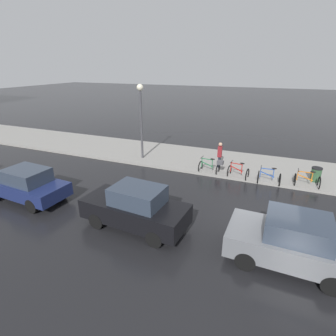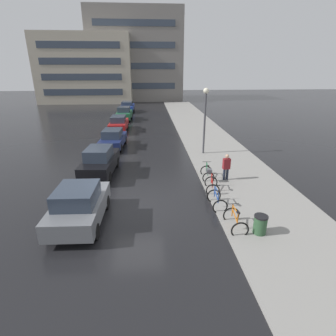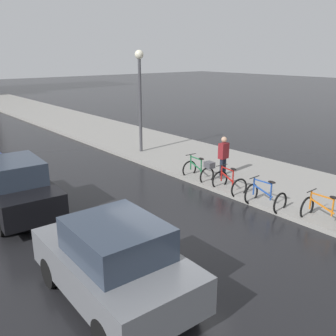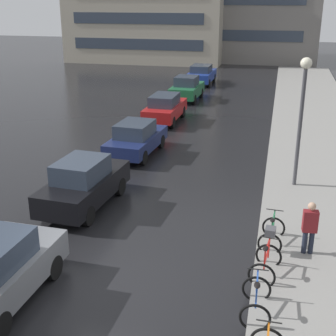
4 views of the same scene
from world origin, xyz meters
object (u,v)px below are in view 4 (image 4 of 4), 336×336
at_px(bicycle_farthest, 271,234).
at_px(car_black, 84,184).
at_px(bicycle_third, 265,264).
at_px(pedestrian, 310,227).
at_px(car_red, 165,108).
at_px(bicycle_second, 256,301).
at_px(car_blue, 201,74).
at_px(car_navy, 136,138).
at_px(streetlamp, 302,102).
at_px(car_green, 187,88).

bearing_deg(bicycle_farthest, car_black, 166.96).
bearing_deg(bicycle_third, pedestrian, 49.83).
distance_m(car_black, car_red, 11.94).
bearing_deg(car_black, bicycle_second, -37.07).
bearing_deg(car_blue, bicycle_second, -77.97).
distance_m(car_black, car_navy, 5.81).
bearing_deg(car_red, bicycle_third, -67.02).
bearing_deg(bicycle_farthest, pedestrian, -12.69).
distance_m(car_navy, streetlamp, 7.83).
bearing_deg(car_blue, car_green, -89.29).
relative_size(car_navy, car_green, 1.05).
height_order(car_navy, car_green, car_green).
distance_m(bicycle_second, bicycle_farthest, 3.16).
relative_size(car_navy, car_blue, 0.99).
distance_m(bicycle_second, car_black, 7.68).
height_order(car_navy, car_red, car_red).
xyz_separation_m(bicycle_second, bicycle_third, (0.14, 1.62, 0.00)).
bearing_deg(car_navy, bicycle_second, -59.92).
relative_size(bicycle_farthest, streetlamp, 0.29).
relative_size(car_blue, pedestrian, 2.49).
xyz_separation_m(bicycle_second, car_red, (-6.19, 16.56, 0.41)).
xyz_separation_m(bicycle_third, car_green, (-6.27, 21.03, 0.43)).
bearing_deg(car_red, pedestrian, -61.41).
bearing_deg(bicycle_third, bicycle_second, -94.99).
distance_m(bicycle_farthest, car_blue, 26.81).
relative_size(car_red, pedestrian, 2.52).
height_order(car_black, car_blue, car_black).
distance_m(car_red, car_blue, 12.60).
xyz_separation_m(car_navy, pedestrian, (7.28, -7.50, 0.17)).
bearing_deg(pedestrian, bicycle_second, -112.97).
bearing_deg(car_red, streetlamp, -50.02).
height_order(bicycle_second, streetlamp, streetlamp).
distance_m(bicycle_second, car_green, 23.48).
bearing_deg(bicycle_farthest, car_blue, 103.94).
xyz_separation_m(car_navy, car_green, (-0.09, 12.23, 0.05)).
relative_size(car_black, car_green, 1.08).
bearing_deg(car_blue, car_red, -89.91).
relative_size(car_blue, streetlamp, 0.85).
bearing_deg(car_black, car_blue, 90.23).
bearing_deg(bicycle_third, car_blue, 102.99).
bearing_deg(car_green, car_blue, 90.71).
bearing_deg(bicycle_third, car_red, 112.98).
xyz_separation_m(bicycle_third, car_navy, (-6.18, 8.80, 0.38)).
bearing_deg(bicycle_second, pedestrian, 67.03).
xyz_separation_m(bicycle_second, car_black, (-6.12, 4.62, 0.46)).
xyz_separation_m(car_black, streetlamp, (7.08, 3.40, 2.46)).
xyz_separation_m(car_black, car_green, (-0.02, 18.04, -0.03)).
distance_m(car_black, car_green, 18.04).
height_order(bicycle_second, car_red, car_red).
xyz_separation_m(car_black, car_red, (-0.08, 11.94, -0.04)).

